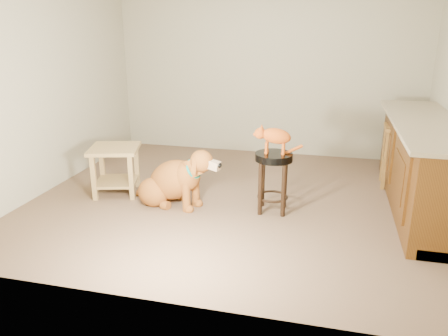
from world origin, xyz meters
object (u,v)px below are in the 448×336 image
(tabby_kitten, at_px, (273,137))
(golden_retriever, at_px, (174,181))
(wood_stool, at_px, (399,156))
(side_table, at_px, (115,163))
(padded_stool, at_px, (273,170))

(tabby_kitten, bearing_deg, golden_retriever, -178.69)
(wood_stool, distance_m, tabby_kitten, 1.81)
(side_table, height_order, tabby_kitten, tabby_kitten)
(golden_retriever, relative_size, tabby_kitten, 2.14)
(side_table, xyz_separation_m, tabby_kitten, (1.81, -0.07, 0.44))
(wood_stool, height_order, golden_retriever, wood_stool)
(tabby_kitten, bearing_deg, padded_stool, -5.72)
(padded_stool, relative_size, golden_retriever, 0.58)
(wood_stool, height_order, tabby_kitten, tabby_kitten)
(padded_stool, relative_size, tabby_kitten, 1.25)
(padded_stool, height_order, side_table, padded_stool)
(padded_stool, bearing_deg, side_table, 177.64)
(wood_stool, relative_size, golden_retriever, 0.68)
(golden_retriever, bearing_deg, padded_stool, 19.49)
(padded_stool, xyz_separation_m, wood_stool, (1.36, 1.11, -0.06))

